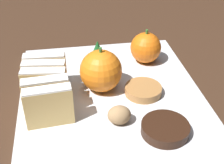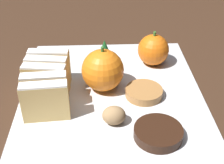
% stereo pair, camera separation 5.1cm
% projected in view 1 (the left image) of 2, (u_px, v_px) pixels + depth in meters
% --- Properties ---
extents(ground_plane, '(6.00, 6.00, 0.00)m').
position_uv_depth(ground_plane, '(112.00, 102.00, 0.54)').
color(ground_plane, '#382316').
extents(serving_platter, '(0.31, 0.38, 0.01)m').
position_uv_depth(serving_platter, '(112.00, 99.00, 0.54)').
color(serving_platter, silver).
rests_on(serving_platter, ground_plane).
extents(stollen_slice_front, '(0.07, 0.02, 0.06)m').
position_uv_depth(stollen_slice_front, '(49.00, 106.00, 0.46)').
color(stollen_slice_front, tan).
rests_on(stollen_slice_front, serving_platter).
extents(stollen_slice_second, '(0.07, 0.02, 0.06)m').
position_uv_depth(stollen_slice_second, '(47.00, 97.00, 0.48)').
color(stollen_slice_second, tan).
rests_on(stollen_slice_second, serving_platter).
extents(stollen_slice_third, '(0.07, 0.03, 0.06)m').
position_uv_depth(stollen_slice_third, '(45.00, 87.00, 0.50)').
color(stollen_slice_third, tan).
rests_on(stollen_slice_third, serving_platter).
extents(stollen_slice_fourth, '(0.07, 0.03, 0.06)m').
position_uv_depth(stollen_slice_fourth, '(45.00, 79.00, 0.52)').
color(stollen_slice_fourth, tan).
rests_on(stollen_slice_fourth, serving_platter).
extents(stollen_slice_fifth, '(0.07, 0.02, 0.06)m').
position_uv_depth(stollen_slice_fifth, '(46.00, 71.00, 0.54)').
color(stollen_slice_fifth, tan).
rests_on(stollen_slice_fifth, serving_platter).
extents(orange_near, '(0.06, 0.06, 0.07)m').
position_uv_depth(orange_near, '(146.00, 48.00, 0.61)').
color(orange_near, orange).
rests_on(orange_near, serving_platter).
extents(orange_far, '(0.07, 0.07, 0.08)m').
position_uv_depth(orange_far, '(101.00, 71.00, 0.53)').
color(orange_far, orange).
rests_on(orange_far, serving_platter).
extents(walnut, '(0.04, 0.03, 0.03)m').
position_uv_depth(walnut, '(119.00, 115.00, 0.47)').
color(walnut, '#9E7A51').
rests_on(walnut, serving_platter).
extents(chocolate_cookie, '(0.07, 0.07, 0.02)m').
position_uv_depth(chocolate_cookie, '(165.00, 129.00, 0.46)').
color(chocolate_cookie, black).
rests_on(chocolate_cookie, serving_platter).
extents(gingerbread_cookie, '(0.06, 0.06, 0.01)m').
position_uv_depth(gingerbread_cookie, '(144.00, 91.00, 0.53)').
color(gingerbread_cookie, '#A3703D').
rests_on(gingerbread_cookie, serving_platter).
extents(evergreen_sprig, '(0.04, 0.04, 0.05)m').
position_uv_depth(evergreen_sprig, '(98.00, 52.00, 0.61)').
color(evergreen_sprig, '#195623').
rests_on(evergreen_sprig, serving_platter).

